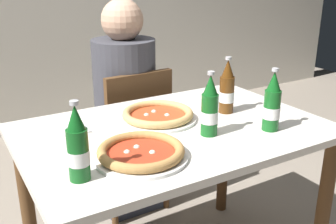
{
  "coord_description": "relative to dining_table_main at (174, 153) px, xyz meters",
  "views": [
    {
      "loc": [
        -0.76,
        -1.24,
        1.34
      ],
      "look_at": [
        0.0,
        0.05,
        0.8
      ],
      "focal_mm": 42.14,
      "sensor_mm": 36.0,
      "label": 1
    }
  ],
  "objects": [
    {
      "name": "beer_bottle_extra",
      "position": [
        0.29,
        0.04,
        0.22
      ],
      "size": [
        0.07,
        0.07,
        0.25
      ],
      "color": "#512D0F",
      "rests_on": "dining_table_main"
    },
    {
      "name": "pizza_margherita_near",
      "position": [
        -0.24,
        -0.18,
        0.14
      ],
      "size": [
        0.32,
        0.32,
        0.04
      ],
      "color": "white",
      "rests_on": "dining_table_main"
    },
    {
      "name": "beer_bottle_right",
      "position": [
        0.31,
        -0.21,
        0.22
      ],
      "size": [
        0.07,
        0.07,
        0.25
      ],
      "color": "#14591E",
      "rests_on": "dining_table_main"
    },
    {
      "name": "chair_behind_table",
      "position": [
        0.09,
        0.61,
        -0.15
      ],
      "size": [
        0.42,
        0.42,
        0.85
      ],
      "rotation": [
        0.0,
        0.0,
        3.2
      ],
      "color": "brown",
      "rests_on": "ground_plane"
    },
    {
      "name": "pizza_marinara_far",
      "position": [
        -0.02,
        0.11,
        0.13
      ],
      "size": [
        0.32,
        0.32,
        0.04
      ],
      "color": "white",
      "rests_on": "dining_table_main"
    },
    {
      "name": "napkin_with_cutlery",
      "position": [
        -0.33,
        0.21,
        0.12
      ],
      "size": [
        0.21,
        0.21,
        0.01
      ],
      "color": "white",
      "rests_on": "dining_table_main"
    },
    {
      "name": "beer_bottle_center",
      "position": [
        -0.46,
        -0.21,
        0.22
      ],
      "size": [
        0.07,
        0.07,
        0.25
      ],
      "color": "#14591E",
      "rests_on": "dining_table_main"
    },
    {
      "name": "dining_table_main",
      "position": [
        0.0,
        0.0,
        0.0
      ],
      "size": [
        1.2,
        0.8,
        0.75
      ],
      "color": "silver",
      "rests_on": "ground_plane"
    },
    {
      "name": "diner_seated",
      "position": [
        0.09,
        0.66,
        -0.05
      ],
      "size": [
        0.34,
        0.34,
        1.21
      ],
      "color": "#2D3342",
      "rests_on": "ground_plane"
    },
    {
      "name": "beer_bottle_left",
      "position": [
        0.08,
        -0.13,
        0.22
      ],
      "size": [
        0.07,
        0.07,
        0.25
      ],
      "color": "#14591E",
      "rests_on": "dining_table_main"
    }
  ]
}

